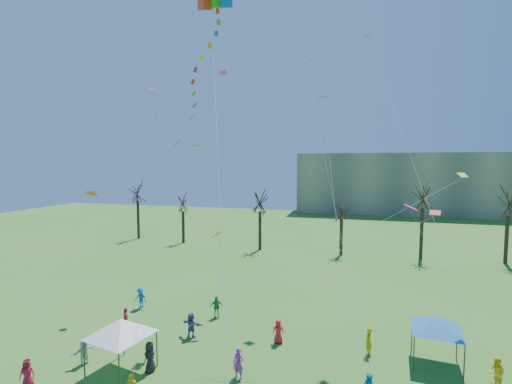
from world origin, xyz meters
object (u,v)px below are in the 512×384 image
(distant_building, at_px, (421,184))
(canopy_tent_blue, at_px, (437,323))
(canopy_tent_white, at_px, (121,327))
(big_box_kite, at_px, (204,79))

(distant_building, height_order, canopy_tent_blue, distant_building)
(distant_building, distance_m, canopy_tent_blue, 73.35)
(canopy_tent_white, xyz_separation_m, canopy_tent_blue, (18.51, 5.91, -0.20))
(canopy_tent_white, bearing_deg, distant_building, 68.92)
(distant_building, bearing_deg, canopy_tent_blue, -99.14)
(distant_building, height_order, big_box_kite, big_box_kite)
(big_box_kite, bearing_deg, canopy_tent_blue, 18.92)
(big_box_kite, relative_size, canopy_tent_white, 5.32)
(canopy_tent_white, bearing_deg, canopy_tent_blue, 17.71)
(big_box_kite, xyz_separation_m, canopy_tent_blue, (13.52, 4.63, -14.71))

